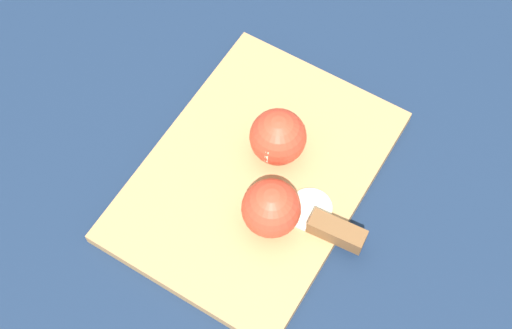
# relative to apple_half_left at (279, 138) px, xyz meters

# --- Properties ---
(ground_plane) EXTENTS (4.00, 4.00, 0.00)m
(ground_plane) POSITION_rel_apple_half_left_xyz_m (0.04, -0.00, -0.05)
(ground_plane) COLOR #14233D
(cutting_board) EXTENTS (0.40, 0.32, 0.02)m
(cutting_board) POSITION_rel_apple_half_left_xyz_m (0.04, -0.00, -0.04)
(cutting_board) COLOR #A37A4C
(cutting_board) RESTS_ON ground_plane
(apple_half_left) EXTENTS (0.07, 0.07, 0.07)m
(apple_half_left) POSITION_rel_apple_half_left_xyz_m (0.00, 0.00, 0.00)
(apple_half_left) COLOR red
(apple_half_left) RESTS_ON cutting_board
(apple_half_right) EXTENTS (0.07, 0.07, 0.07)m
(apple_half_right) POSITION_rel_apple_half_left_xyz_m (0.08, 0.06, -0.00)
(apple_half_right) COLOR red
(apple_half_right) RESTS_ON cutting_board
(knife) EXTENTS (0.06, 0.15, 0.02)m
(knife) POSITION_rel_apple_half_left_xyz_m (0.05, 0.12, -0.02)
(knife) COLOR silver
(knife) RESTS_ON cutting_board
(apple_slice) EXTENTS (0.05, 0.05, 0.01)m
(apple_slice) POSITION_rel_apple_half_left_xyz_m (0.03, 0.08, -0.03)
(apple_slice) COLOR beige
(apple_slice) RESTS_ON cutting_board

